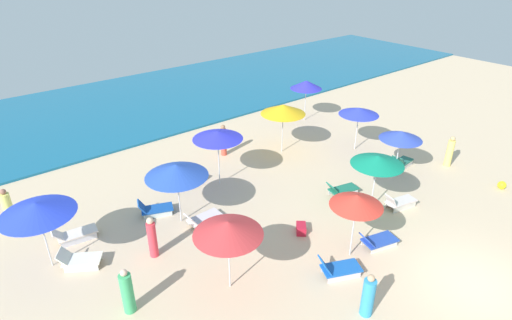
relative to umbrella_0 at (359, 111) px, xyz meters
name	(u,v)px	position (x,y,z in m)	size (l,w,h in m)	color
ground_plane	(476,287)	(-5.09, -9.14, -2.18)	(60.00, 60.00, 0.00)	beige
ocean	(149,100)	(-5.09, 14.30, -2.12)	(60.00, 13.12, 0.12)	#17628A
umbrella_0	(359,111)	(0.00, 0.00, 0.00)	(2.09, 2.09, 2.37)	silver
umbrella_1	(36,209)	(-15.48, 0.60, 0.17)	(2.42, 2.42, 2.57)	silver
lounge_chair_1_0	(79,260)	(-14.73, -0.05, -1.90)	(1.52, 1.30, 0.67)	silver
lounge_chair_1_1	(74,234)	(-14.40, 1.51, -1.91)	(1.61, 0.79, 0.68)	silver
umbrella_2	(283,109)	(-3.27, 2.27, 0.22)	(2.33, 2.33, 2.65)	silver
umbrella_3	(401,135)	(-0.76, -3.05, -0.11)	(1.96, 1.96, 2.28)	silver
lounge_chair_3_0	(402,162)	(0.12, -2.82, -1.88)	(1.37, 0.70, 0.79)	silver
umbrella_4	(218,135)	(-7.79, 1.58, 0.27)	(2.24, 2.24, 2.63)	silver
lounge_chair_4_0	(191,179)	(-8.85, 2.32, -1.90)	(1.53, 1.07, 0.72)	silver
umbrella_5	(306,85)	(0.88, 4.74, 0.13)	(1.94, 1.94, 2.56)	silver
umbrella_6	(378,160)	(-4.00, -4.11, 0.08)	(2.13, 2.13, 2.46)	silver
lounge_chair_6_0	(399,202)	(-3.08, -4.84, -1.90)	(1.50, 0.85, 0.73)	silver
lounge_chair_6_1	(342,190)	(-4.17, -2.64, -1.92)	(1.55, 0.89, 0.69)	silver
umbrella_7	(228,228)	(-11.28, -4.07, 0.14)	(2.17, 2.17, 2.55)	silver
umbrella_8	(176,170)	(-10.69, 0.09, 0.13)	(2.42, 2.42, 2.56)	silver
lounge_chair_8_0	(202,218)	(-10.10, -0.57, -1.96)	(1.49, 0.65, 0.63)	silver
lounge_chair_8_1	(155,209)	(-11.30, 1.18, -1.92)	(1.50, 1.09, 0.69)	silver
umbrella_9	(357,201)	(-7.04, -5.51, 0.12)	(1.81, 1.81, 2.51)	silver
lounge_chair_9_0	(338,268)	(-8.18, -5.92, -1.90)	(1.56, 1.17, 0.77)	silver
lounge_chair_9_1	(377,241)	(-5.89, -5.82, -1.94)	(1.52, 0.99, 0.61)	silver
beachgoer_0	(127,292)	(-14.22, -2.98, -1.44)	(0.46, 0.46, 1.59)	#40B06C
beachgoer_1	(8,208)	(-15.99, 4.14, -1.44)	(0.50, 0.50, 1.60)	#DFE070
beachgoer_2	(152,238)	(-12.49, -1.14, -1.41)	(0.44, 0.44, 1.62)	#F73B49
beachgoer_3	(223,141)	(-5.93, 3.89, -1.36)	(0.43, 0.43, 1.70)	#DC4D3C
beachgoer_4	(368,296)	(-8.78, -7.55, -1.49)	(0.50, 0.50, 1.50)	#3298D3
beachgoer_5	(450,152)	(2.06, -4.16, -1.42)	(0.38, 0.38, 1.61)	#F9E06D
cooler_box_0	(301,229)	(-7.48, -3.47, -2.01)	(0.57, 0.36, 0.34)	red
beach_ball_1	(502,185)	(1.89, -6.88, -1.99)	(0.37, 0.37, 0.37)	yellow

